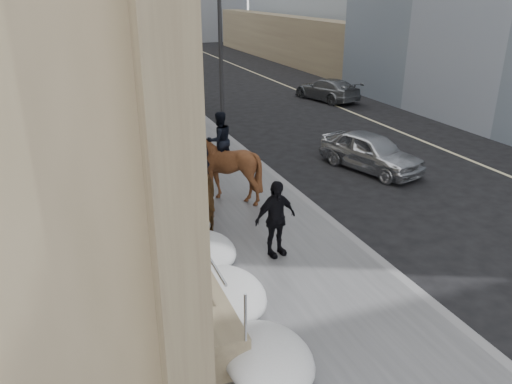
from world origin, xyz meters
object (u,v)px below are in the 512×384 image
at_px(pedestrian, 275,219).
at_px(mounted_horse_right, 221,163).
at_px(car_silver, 371,151).
at_px(car_grey, 327,89).
at_px(mounted_horse_left, 203,183).

bearing_deg(pedestrian, mounted_horse_right, 81.28).
height_order(car_silver, car_grey, car_silver).
relative_size(mounted_horse_left, pedestrian, 1.40).
bearing_deg(mounted_horse_right, car_grey, -140.37).
height_order(mounted_horse_left, car_grey, mounted_horse_left).
height_order(mounted_horse_left, mounted_horse_right, mounted_horse_right).
height_order(mounted_horse_right, car_silver, mounted_horse_right).
bearing_deg(mounted_horse_right, car_silver, 179.43).
xyz_separation_m(mounted_horse_left, car_silver, (6.93, 2.15, -0.53)).
bearing_deg(mounted_horse_right, pedestrian, 82.45).
xyz_separation_m(mounted_horse_right, pedestrian, (0.18, -3.75, -0.23)).
relative_size(mounted_horse_right, pedestrian, 1.43).
distance_m(mounted_horse_right, pedestrian, 3.76).
bearing_deg(mounted_horse_right, mounted_horse_left, 41.63).
xyz_separation_m(car_silver, car_grey, (4.51, 11.52, -0.05)).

